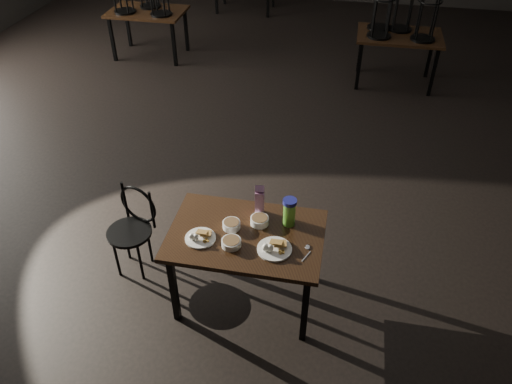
% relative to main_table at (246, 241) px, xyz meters
% --- Properties ---
extents(main_table, '(1.20, 0.80, 0.75)m').
position_rel_main_table_xyz_m(main_table, '(0.00, 0.00, 0.00)').
color(main_table, black).
rests_on(main_table, ground).
extents(plate_left, '(0.24, 0.24, 0.08)m').
position_rel_main_table_xyz_m(plate_left, '(-0.33, -0.13, 0.10)').
color(plate_left, white).
rests_on(plate_left, main_table).
extents(plate_right, '(0.26, 0.26, 0.09)m').
position_rel_main_table_xyz_m(plate_right, '(0.24, -0.14, 0.10)').
color(plate_right, white).
rests_on(plate_right, main_table).
extents(bowl_near, '(0.14, 0.14, 0.06)m').
position_rel_main_table_xyz_m(bowl_near, '(-0.13, 0.05, 0.11)').
color(bowl_near, white).
rests_on(bowl_near, main_table).
extents(bowl_far, '(0.15, 0.15, 0.06)m').
position_rel_main_table_xyz_m(bowl_far, '(0.08, 0.14, 0.11)').
color(bowl_far, white).
rests_on(bowl_far, main_table).
extents(bowl_big, '(0.15, 0.15, 0.05)m').
position_rel_main_table_xyz_m(bowl_big, '(-0.08, -0.15, 0.11)').
color(bowl_big, white).
rests_on(bowl_big, main_table).
extents(juice_carton, '(0.08, 0.08, 0.28)m').
position_rel_main_table_xyz_m(juice_carton, '(0.06, 0.26, 0.21)').
color(juice_carton, '#7E1669').
rests_on(juice_carton, main_table).
extents(water_bottle, '(0.12, 0.12, 0.24)m').
position_rel_main_table_xyz_m(water_bottle, '(0.31, 0.18, 0.20)').
color(water_bottle, '#68C339').
rests_on(water_bottle, main_table).
extents(spoon, '(0.06, 0.19, 0.01)m').
position_rel_main_table_xyz_m(spoon, '(0.48, -0.07, 0.08)').
color(spoon, silver).
rests_on(spoon, main_table).
extents(bentwood_chair, '(0.43, 0.42, 0.82)m').
position_rel_main_table_xyz_m(bentwood_chair, '(-1.05, 0.21, -0.18)').
color(bentwood_chair, black).
rests_on(bentwood_chair, ground).
extents(bg_table_left, '(1.20, 0.80, 1.48)m').
position_rel_main_table_xyz_m(bg_table_left, '(-2.65, 4.78, 0.11)').
color(bg_table_left, black).
rests_on(bg_table_left, ground).
extents(bg_table_right, '(1.20, 0.80, 1.48)m').
position_rel_main_table_xyz_m(bg_table_right, '(1.26, 4.52, 0.13)').
color(bg_table_right, black).
rests_on(bg_table_right, ground).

